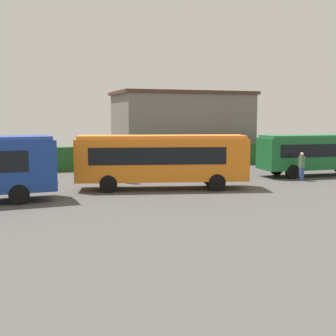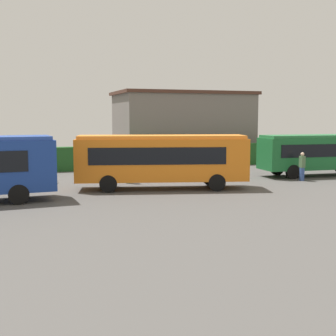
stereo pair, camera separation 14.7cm
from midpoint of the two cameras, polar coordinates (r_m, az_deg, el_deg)
The scene contains 8 objects.
ground_plane at distance 27.99m, azimuth -0.20°, elevation -2.42°, with size 76.91×76.91×0.00m, color #514F4C.
bus_orange at distance 27.17m, azimuth -0.62°, elevation 1.23°, with size 10.34×4.76×3.20m.
bus_green at distance 35.08m, azimuth 18.34°, elevation 1.89°, with size 8.94×3.02×2.99m.
person_left at distance 29.72m, azimuth -4.85°, elevation -0.00°, with size 0.42×0.50×1.87m.
person_center at distance 32.06m, azimuth 16.45°, elevation 0.29°, with size 0.29×0.43×1.92m.
hedge_row at distance 38.01m, azimuth -5.30°, elevation 1.33°, with size 50.45×1.01×1.90m, color #205222.
depot_building at distance 44.72m, azimuth 1.94°, elevation 5.17°, with size 12.93×7.43×6.66m.
traffic_cone at distance 31.23m, azimuth -15.82°, elevation -1.19°, with size 0.36×0.36×0.60m, color orange.
Camera 2 is at (-8.75, -26.24, 4.29)m, focal length 49.03 mm.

